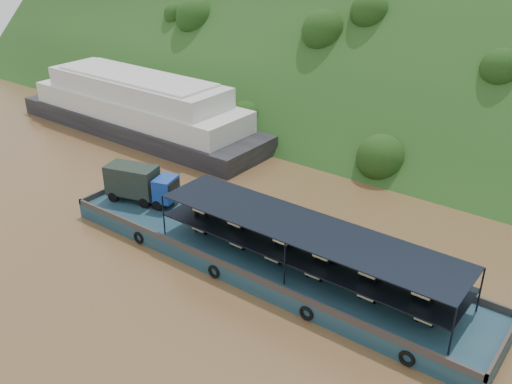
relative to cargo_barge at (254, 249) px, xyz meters
The scene contains 4 objects.
ground 2.26m from the cargo_barge, 129.34° to the left, with size 160.00×160.00×0.00m, color brown.
hillside 37.56m from the cargo_barge, 91.91° to the left, with size 140.00×28.00×28.00m, color #1C3D16.
cargo_barge is the anchor object (origin of this frame).
passenger_ferry 31.93m from the cargo_barge, 152.87° to the left, with size 34.89×8.97×7.05m.
Camera 1 is at (23.57, -31.00, 24.26)m, focal length 40.00 mm.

